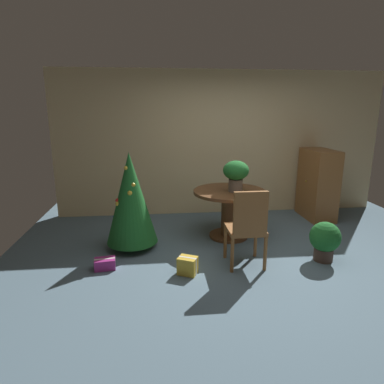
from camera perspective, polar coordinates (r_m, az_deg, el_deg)
The scene contains 10 objects.
ground_plane at distance 4.41m, azimuth 10.23°, elevation -11.84°, with size 6.60×6.60×0.00m, color slate.
back_wall_panel at distance 6.14m, azimuth 5.03°, elevation 8.32°, with size 6.00×0.10×2.60m, color beige.
round_dining_table at distance 5.02m, azimuth 6.47°, elevation -2.37°, with size 1.09×1.09×0.74m.
flower_vase at distance 4.84m, azimuth 7.59°, elevation 3.32°, with size 0.38×0.38×0.46m.
wooden_chair_near at distance 4.07m, azimuth 9.56°, elevation -5.69°, with size 0.45×0.45×1.00m.
holiday_tree at distance 4.60m, azimuth -10.57°, elevation -1.06°, with size 0.71×0.71×1.37m.
gift_box_purple at distance 4.29m, azimuth -14.84°, elevation -11.92°, with size 0.27×0.20×0.13m.
gift_box_gold at distance 4.02m, azimuth -0.77°, elevation -12.63°, with size 0.27×0.25×0.21m.
wooden_cabinet at distance 6.28m, azimuth 20.93°, elevation 1.27°, with size 0.45×0.81×1.24m.
potted_plant at distance 4.61m, azimuth 22.02°, elevation -7.61°, with size 0.39×0.39×0.52m.
Camera 1 is at (-1.18, -3.80, 1.92)m, focal length 30.80 mm.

